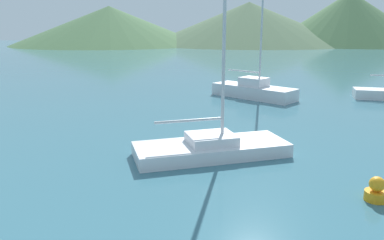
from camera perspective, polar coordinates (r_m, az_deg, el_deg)
sailboat_middle at (r=13.61m, az=2.96°, el=-3.99°), size 5.85×4.27×7.96m
sailboat_outer at (r=25.07m, az=9.35°, el=4.56°), size 5.74×4.58×7.61m
buoy_marker at (r=11.37m, az=26.27°, el=-9.64°), size 0.59×0.59×0.68m
hill_west at (r=103.16m, az=-12.43°, el=13.89°), size 49.88×49.88×9.84m
hill_central at (r=104.82m, az=8.62°, el=14.37°), size 54.50×54.50×11.03m
hill_east at (r=106.74m, az=22.71°, el=14.07°), size 40.19×40.19×13.25m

